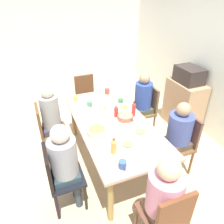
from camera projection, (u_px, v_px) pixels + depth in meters
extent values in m
plane|color=#C8B18A|center=(112.00, 160.00, 3.40)|extent=(6.94, 6.94, 0.00)
cube|color=silver|center=(66.00, 39.00, 5.08)|extent=(0.12, 4.02, 2.60)
cube|color=#CFAB8D|center=(112.00, 122.00, 3.02)|extent=(2.02, 0.96, 0.04)
cylinder|color=#A67E4C|center=(74.00, 118.00, 3.82)|extent=(0.07, 0.07, 0.71)
cylinder|color=#A78648|center=(111.00, 200.00, 2.37)|extent=(0.07, 0.07, 0.71)
cylinder|color=#A37B48|center=(113.00, 110.00, 4.06)|extent=(0.07, 0.07, 0.71)
cylinder|color=#A87659|center=(168.00, 180.00, 2.61)|extent=(0.07, 0.07, 0.71)
cube|color=brown|center=(161.00, 214.00, 2.12)|extent=(0.40, 0.40, 0.04)
cylinder|color=brown|center=(136.00, 219.00, 2.32)|extent=(0.04, 0.04, 0.43)
cylinder|color=brown|center=(163.00, 208.00, 2.43)|extent=(0.04, 0.04, 0.43)
cube|color=brown|center=(175.00, 215.00, 1.86)|extent=(0.04, 0.38, 0.45)
cylinder|color=brown|center=(147.00, 221.00, 2.29)|extent=(0.09, 0.09, 0.45)
cylinder|color=#544844|center=(160.00, 216.00, 2.34)|extent=(0.09, 0.09, 0.45)
cube|color=brown|center=(161.00, 210.00, 2.09)|extent=(0.30, 0.30, 0.10)
cylinder|color=pink|center=(165.00, 193.00, 1.96)|extent=(0.34, 0.34, 0.42)
sphere|color=beige|center=(169.00, 169.00, 1.80)|extent=(0.21, 0.21, 0.21)
cube|color=brown|center=(142.00, 112.00, 3.82)|extent=(0.40, 0.40, 0.04)
cylinder|color=brown|center=(154.00, 125.00, 3.86)|extent=(0.04, 0.04, 0.43)
cylinder|color=brown|center=(145.00, 116.00, 4.13)|extent=(0.04, 0.04, 0.43)
cylinder|color=brown|center=(137.00, 130.00, 3.75)|extent=(0.04, 0.04, 0.43)
cylinder|color=brown|center=(129.00, 120.00, 4.02)|extent=(0.04, 0.04, 0.43)
cube|color=brown|center=(152.00, 99.00, 3.76)|extent=(0.38, 0.04, 0.45)
cylinder|color=#48423B|center=(138.00, 126.00, 3.84)|extent=(0.09, 0.09, 0.45)
cylinder|color=#474243|center=(134.00, 121.00, 3.96)|extent=(0.09, 0.09, 0.45)
cube|color=#48493A|center=(142.00, 109.00, 3.79)|extent=(0.30, 0.30, 0.10)
cylinder|color=#2E4797|center=(143.00, 95.00, 3.65)|extent=(0.29, 0.29, 0.45)
sphere|color=#A08062|center=(145.00, 79.00, 3.49)|extent=(0.18, 0.18, 0.18)
cube|color=brown|center=(54.00, 131.00, 3.32)|extent=(0.40, 0.40, 0.04)
cylinder|color=brown|center=(44.00, 139.00, 3.52)|extent=(0.04, 0.04, 0.43)
cylinder|color=brown|center=(46.00, 152.00, 3.25)|extent=(0.04, 0.04, 0.43)
cylinder|color=brown|center=(64.00, 134.00, 3.63)|extent=(0.04, 0.04, 0.43)
cylinder|color=brown|center=(68.00, 146.00, 3.36)|extent=(0.04, 0.04, 0.43)
cube|color=brown|center=(39.00, 121.00, 3.15)|extent=(0.38, 0.04, 0.45)
cylinder|color=#403D40|center=(61.00, 138.00, 3.53)|extent=(0.09, 0.09, 0.45)
cylinder|color=#423D3C|center=(63.00, 143.00, 3.40)|extent=(0.09, 0.09, 0.45)
cube|color=#3B3647|center=(53.00, 128.00, 3.29)|extent=(0.30, 0.30, 0.10)
cylinder|color=#989996|center=(50.00, 112.00, 3.14)|extent=(0.27, 0.27, 0.49)
sphere|color=beige|center=(47.00, 92.00, 2.97)|extent=(0.18, 0.18, 0.18)
cube|color=brown|center=(87.00, 100.00, 4.21)|extent=(0.40, 0.40, 0.04)
cylinder|color=brown|center=(94.00, 105.00, 4.52)|extent=(0.04, 0.04, 0.43)
cylinder|color=brown|center=(78.00, 108.00, 4.41)|extent=(0.04, 0.04, 0.43)
cylinder|color=brown|center=(99.00, 112.00, 4.25)|extent=(0.04, 0.04, 0.43)
cylinder|color=brown|center=(82.00, 116.00, 4.14)|extent=(0.04, 0.04, 0.43)
cube|color=brown|center=(84.00, 86.00, 4.24)|extent=(0.04, 0.38, 0.45)
cube|color=black|center=(67.00, 178.00, 2.52)|extent=(0.40, 0.40, 0.04)
cylinder|color=black|center=(53.00, 185.00, 2.72)|extent=(0.04, 0.04, 0.43)
cylinder|color=black|center=(57.00, 207.00, 2.44)|extent=(0.04, 0.04, 0.43)
cylinder|color=black|center=(79.00, 177.00, 2.82)|extent=(0.04, 0.04, 0.43)
cylinder|color=black|center=(86.00, 197.00, 2.55)|extent=(0.04, 0.04, 0.43)
cube|color=black|center=(48.00, 168.00, 2.34)|extent=(0.38, 0.04, 0.45)
cylinder|color=#362B47|center=(75.00, 183.00, 2.72)|extent=(0.09, 0.09, 0.45)
cylinder|color=#343D47|center=(78.00, 193.00, 2.60)|extent=(0.09, 0.09, 0.45)
cube|color=#273D45|center=(66.00, 175.00, 2.49)|extent=(0.30, 0.30, 0.10)
cylinder|color=#93969E|center=(63.00, 157.00, 2.35)|extent=(0.31, 0.31, 0.45)
sphere|color=beige|center=(60.00, 134.00, 2.18)|extent=(0.20, 0.20, 0.20)
cube|color=brown|center=(176.00, 146.00, 3.01)|extent=(0.40, 0.40, 0.04)
cylinder|color=brown|center=(191.00, 163.00, 3.05)|extent=(0.04, 0.04, 0.43)
cylinder|color=brown|center=(176.00, 148.00, 3.32)|extent=(0.04, 0.04, 0.43)
cylinder|color=brown|center=(171.00, 169.00, 2.94)|extent=(0.04, 0.04, 0.43)
cylinder|color=brown|center=(158.00, 154.00, 3.21)|extent=(0.04, 0.04, 0.43)
cube|color=brown|center=(190.00, 130.00, 2.95)|extent=(0.38, 0.04, 0.45)
cylinder|color=brown|center=(172.00, 163.00, 3.03)|extent=(0.09, 0.09, 0.45)
cylinder|color=brown|center=(165.00, 156.00, 3.16)|extent=(0.09, 0.09, 0.45)
cube|color=brown|center=(177.00, 143.00, 2.98)|extent=(0.30, 0.30, 0.10)
cylinder|color=#415091|center=(180.00, 128.00, 2.85)|extent=(0.33, 0.33, 0.41)
sphere|color=tan|center=(184.00, 110.00, 2.70)|extent=(0.19, 0.19, 0.19)
cylinder|color=silver|center=(128.00, 145.00, 2.55)|extent=(0.25, 0.25, 0.01)
ellipsoid|color=#799255|center=(128.00, 144.00, 2.54)|extent=(0.14, 0.14, 0.02)
cylinder|color=silver|center=(103.00, 108.00, 3.31)|extent=(0.22, 0.22, 0.01)
ellipsoid|color=#7B9C49|center=(103.00, 107.00, 3.30)|extent=(0.12, 0.12, 0.02)
cylinder|color=white|center=(140.00, 132.00, 2.77)|extent=(0.25, 0.25, 0.01)
ellipsoid|color=#789255|center=(140.00, 131.00, 2.76)|extent=(0.13, 0.13, 0.02)
cylinder|color=beige|center=(125.00, 108.00, 3.31)|extent=(0.24, 0.24, 0.01)
ellipsoid|color=#80924C|center=(125.00, 107.00, 3.30)|extent=(0.13, 0.13, 0.02)
cylinder|color=beige|center=(97.00, 131.00, 2.74)|extent=(0.27, 0.27, 0.07)
ellipsoid|color=#AE7949|center=(97.00, 129.00, 2.73)|extent=(0.21, 0.21, 0.04)
cylinder|color=#925D4B|center=(125.00, 117.00, 3.04)|extent=(0.23, 0.23, 0.07)
ellipsoid|color=tan|center=(125.00, 115.00, 3.02)|extent=(0.18, 0.18, 0.04)
cylinder|color=#C34340|center=(107.00, 91.00, 3.75)|extent=(0.08, 0.08, 0.10)
torus|color=#CD493E|center=(108.00, 92.00, 3.70)|extent=(0.05, 0.01, 0.05)
cylinder|color=white|center=(136.00, 120.00, 2.95)|extent=(0.07, 0.07, 0.08)
torus|color=white|center=(137.00, 122.00, 2.91)|extent=(0.05, 0.01, 0.05)
cylinder|color=#395DA4|center=(123.00, 164.00, 2.22)|extent=(0.09, 0.09, 0.09)
torus|color=#3C549F|center=(125.00, 168.00, 2.18)|extent=(0.05, 0.01, 0.05)
cylinder|color=white|center=(128.00, 135.00, 2.68)|extent=(0.09, 0.09, 0.07)
torus|color=white|center=(130.00, 137.00, 2.63)|extent=(0.05, 0.01, 0.05)
cylinder|color=#ECCE50|center=(75.00, 98.00, 3.53)|extent=(0.08, 0.08, 0.08)
torus|color=#E3C453|center=(76.00, 100.00, 3.49)|extent=(0.05, 0.01, 0.05)
cylinder|color=#4C9168|center=(90.00, 104.00, 3.37)|extent=(0.09, 0.09, 0.07)
torus|color=#478857|center=(91.00, 105.00, 3.33)|extent=(0.05, 0.01, 0.05)
cylinder|color=#48895E|center=(121.00, 100.00, 3.47)|extent=(0.08, 0.08, 0.07)
torus|color=#3F8460|center=(122.00, 102.00, 3.43)|extent=(0.05, 0.01, 0.05)
cylinder|color=silver|center=(103.00, 108.00, 3.12)|extent=(0.06, 0.06, 0.21)
cone|color=silver|center=(102.00, 101.00, 3.06)|extent=(0.06, 0.06, 0.03)
cylinder|color=white|center=(102.00, 99.00, 3.04)|extent=(0.03, 0.03, 0.01)
cylinder|color=red|center=(134.00, 110.00, 3.08)|extent=(0.06, 0.06, 0.19)
cone|color=red|center=(134.00, 103.00, 3.02)|extent=(0.05, 0.05, 0.03)
cylinder|color=black|center=(134.00, 102.00, 3.01)|extent=(0.03, 0.03, 0.01)
cylinder|color=red|center=(116.00, 112.00, 3.08)|extent=(0.06, 0.06, 0.15)
cone|color=red|center=(116.00, 106.00, 3.03)|extent=(0.05, 0.05, 0.03)
cylinder|color=silver|center=(116.00, 105.00, 3.02)|extent=(0.03, 0.03, 0.01)
cylinder|color=gold|center=(114.00, 147.00, 2.40)|extent=(0.06, 0.06, 0.16)
cone|color=tan|center=(114.00, 141.00, 2.35)|extent=(0.06, 0.06, 0.03)
cylinder|color=red|center=(114.00, 139.00, 2.34)|extent=(0.03, 0.03, 0.01)
cube|color=tan|center=(183.00, 104.00, 4.05)|extent=(0.70, 0.44, 0.90)
cube|color=#2F2726|center=(189.00, 75.00, 3.75)|extent=(0.48, 0.36, 0.28)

